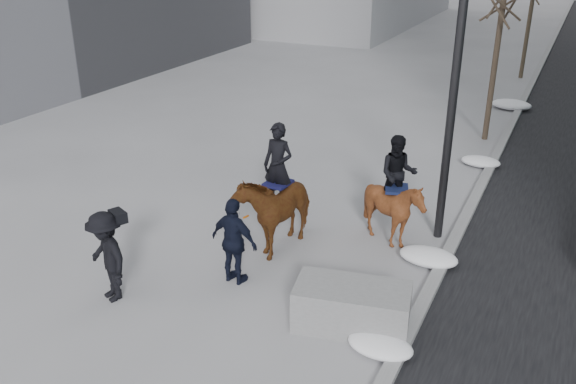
% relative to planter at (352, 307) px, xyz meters
% --- Properties ---
extents(ground, '(120.00, 120.00, 0.00)m').
position_rel_planter_xyz_m(ground, '(-2.02, 0.46, -0.39)').
color(ground, gray).
rests_on(ground, ground).
extents(curb, '(0.25, 90.00, 0.12)m').
position_rel_planter_xyz_m(curb, '(0.98, 10.46, -0.33)').
color(curb, gray).
rests_on(curb, ground).
extents(planter, '(2.11, 1.34, 0.78)m').
position_rel_planter_xyz_m(planter, '(0.00, 0.00, 0.00)').
color(planter, gray).
rests_on(planter, ground).
extents(tree_near, '(1.20, 1.20, 5.02)m').
position_rel_planter_xyz_m(tree_near, '(0.38, 11.38, 2.12)').
color(tree_near, '#35291F').
rests_on(tree_near, ground).
extents(tree_far, '(1.20, 1.20, 4.63)m').
position_rel_planter_xyz_m(tree_far, '(0.38, 21.00, 1.93)').
color(tree_far, '#382D21').
rests_on(tree_far, ground).
extents(mounted_left, '(1.12, 2.16, 2.69)m').
position_rel_planter_xyz_m(mounted_left, '(-2.53, 2.09, 0.61)').
color(mounted_left, '#4A1D0E').
rests_on(mounted_left, ground).
extents(mounted_right, '(1.65, 1.75, 2.43)m').
position_rel_planter_xyz_m(mounted_right, '(-0.26, 3.22, 0.58)').
color(mounted_right, '#46230E').
rests_on(mounted_right, ground).
extents(feeder, '(1.07, 0.92, 1.75)m').
position_rel_planter_xyz_m(feeder, '(-2.54, 0.38, 0.49)').
color(feeder, black).
rests_on(feeder, ground).
extents(camera_crew, '(1.30, 1.07, 1.75)m').
position_rel_planter_xyz_m(camera_crew, '(-4.32, -1.13, 0.50)').
color(camera_crew, black).
rests_on(camera_crew, ground).
extents(lamppost, '(0.25, 0.97, 9.09)m').
position_rel_planter_xyz_m(lamppost, '(0.58, 4.04, 4.60)').
color(lamppost, black).
rests_on(lamppost, ground).
extents(snow_piles, '(1.44, 16.66, 0.37)m').
position_rel_planter_xyz_m(snow_piles, '(0.68, 8.42, -0.23)').
color(snow_piles, white).
rests_on(snow_piles, ground).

